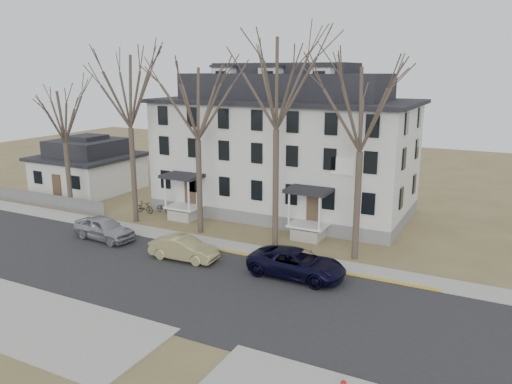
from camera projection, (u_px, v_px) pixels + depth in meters
The scene contains 17 objects.
ground at pixel (177, 299), 25.69m from camera, with size 120.00×120.00×0.00m, color olive.
main_road at pixel (199, 285), 27.42m from camera, with size 120.00×10.00×0.04m, color #27272A.
far_sidewalk at pixel (250, 251), 32.61m from camera, with size 120.00×2.00×0.08m, color #A09F97.
yellow_curb at pixel (317, 269), 29.62m from camera, with size 14.00×0.25×0.06m, color gold.
boarding_house at pixel (285, 147), 40.82m from camera, with size 20.80×12.36×12.05m.
small_house at pixel (89, 167), 48.74m from camera, with size 8.70×8.70×5.00m.
fence at pixel (44, 207), 43.21m from camera, with size 14.00×0.06×1.20m, color gray.
tree_far_left at pixel (128, 86), 36.58m from camera, with size 8.40×8.40×13.72m.
tree_mid_left at pixel (197, 99), 34.10m from camera, with size 7.80×7.80×12.74m.
tree_center at pixel (277, 77), 31.09m from camera, with size 9.00×9.00×14.70m.
tree_mid_right at pixel (362, 104), 29.00m from camera, with size 7.80×7.80×12.74m.
tree_bungalow at pixel (63, 113), 40.21m from camera, with size 6.60×6.60×10.78m.
car_silver at pixel (104, 229), 34.58m from camera, with size 1.90×4.73×1.61m, color #989AA2.
car_tan at pixel (184, 249), 30.91m from camera, with size 1.52×4.36×1.44m, color #9B935C.
car_navy at pixel (297, 264), 28.33m from camera, with size 2.58×5.61×1.56m, color black.
bicycle_left at pixel (163, 208), 40.98m from camera, with size 0.58×1.67×0.88m, color black.
bicycle_right at pixel (144, 208), 40.95m from camera, with size 0.48×1.70×1.02m, color black.
Camera 1 is at (14.41, -19.18, 11.49)m, focal length 35.00 mm.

